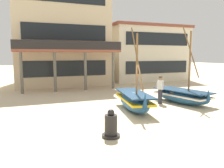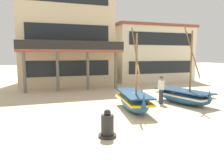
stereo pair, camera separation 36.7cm
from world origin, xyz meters
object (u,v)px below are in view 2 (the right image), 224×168
at_px(fishing_boat_centre_large, 184,96).
at_px(capstan_winch, 107,126).
at_px(fisherman_by_hull, 161,90).
at_px(harbor_building_annex, 147,53).
at_px(harbor_building_main, 64,35).
at_px(fishing_boat_near_left, 134,100).

relative_size(fishing_boat_centre_large, capstan_winch, 4.63).
relative_size(fisherman_by_hull, harbor_building_annex, 0.18).
bearing_deg(harbor_building_main, harbor_building_annex, 5.81).
relative_size(fisherman_by_hull, harbor_building_main, 0.17).
bearing_deg(harbor_building_main, capstan_winch, -92.40).
xyz_separation_m(fishing_boat_near_left, fishing_boat_centre_large, (3.61, 0.51, -0.07)).
distance_m(fisherman_by_hull, harbor_building_main, 13.18).
distance_m(fishing_boat_near_left, fishing_boat_centre_large, 3.65).
xyz_separation_m(fisherman_by_hull, capstan_winch, (-4.88, -4.26, -0.42)).
height_order(capstan_winch, harbor_building_main, harbor_building_main).
bearing_deg(fishing_boat_centre_large, capstan_winch, -148.47).
distance_m(harbor_building_main, harbor_building_annex, 10.22).
relative_size(fisherman_by_hull, capstan_winch, 1.61).
bearing_deg(capstan_winch, fishing_boat_centre_large, 31.53).
bearing_deg(capstan_winch, harbor_building_annex, 57.95).
height_order(fishing_boat_near_left, fishing_boat_centre_large, fishing_boat_centre_large).
distance_m(capstan_winch, harbor_building_main, 16.69).
distance_m(fishing_boat_near_left, harbor_building_annex, 16.18).
bearing_deg(harbor_building_main, fishing_boat_centre_large, -65.66).
height_order(fisherman_by_hull, harbor_building_main, harbor_building_main).
bearing_deg(fishing_boat_near_left, fishing_boat_centre_large, 8.03).
distance_m(capstan_winch, harbor_building_annex, 20.32).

